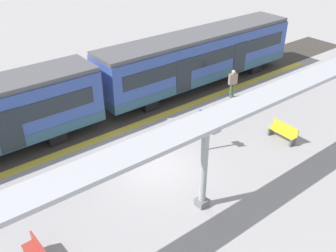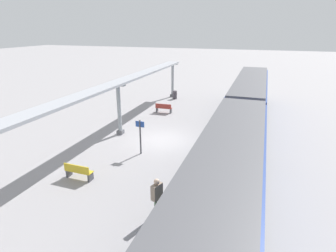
{
  "view_description": "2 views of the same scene",
  "coord_description": "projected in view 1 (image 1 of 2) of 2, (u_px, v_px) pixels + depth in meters",
  "views": [
    {
      "loc": [
        11.31,
        -8.07,
        10.3
      ],
      "look_at": [
        0.28,
        0.58,
        1.99
      ],
      "focal_mm": 40.29,
      "sensor_mm": 36.0,
      "label": 1
    },
    {
      "loc": [
        -6.24,
        16.76,
        7.45
      ],
      "look_at": [
        -0.91,
        1.3,
        1.58
      ],
      "focal_mm": 29.41,
      "sensor_mm": 36.0,
      "label": 2
    }
  ],
  "objects": [
    {
      "name": "ground_plane",
      "position": [
        154.0,
        165.0,
        17.2
      ],
      "size": [
        176.0,
        176.0,
        0.0
      ],
      "primitive_type": "plane",
      "color": "#999597"
    },
    {
      "name": "tactile_edge_strip",
      "position": [
        114.0,
        133.0,
        19.56
      ],
      "size": [
        0.5,
        32.44,
        0.01
      ],
      "primitive_type": "cube",
      "color": "gold",
      "rests_on": "ground"
    },
    {
      "name": "trackbed",
      "position": [
        97.0,
        119.0,
        20.82
      ],
      "size": [
        3.2,
        44.44,
        0.01
      ],
      "primitive_type": "cube",
      "color": "#38332D",
      "rests_on": "ground"
    },
    {
      "name": "train_far_carriage",
      "position": [
        199.0,
        58.0,
        23.87
      ],
      "size": [
        2.65,
        14.12,
        3.48
      ],
      "color": "#324C9A",
      "rests_on": "ground"
    },
    {
      "name": "canopy_pillar_second",
      "position": [
        204.0,
        167.0,
        13.94
      ],
      "size": [
        1.1,
        0.44,
        3.73
      ],
      "color": "slate",
      "rests_on": "ground"
    },
    {
      "name": "canopy_beam",
      "position": [
        211.0,
        120.0,
        13.08
      ],
      "size": [
        1.2,
        25.99,
        0.16
      ],
      "primitive_type": "cube",
      "color": "#A8AAB2",
      "rests_on": "canopy_pillar_nearest"
    },
    {
      "name": "bench_near_end",
      "position": [
        283.0,
        132.0,
        18.84
      ],
      "size": [
        1.51,
        0.46,
        0.86
      ],
      "color": "gold",
      "rests_on": "ground"
    },
    {
      "name": "platform_info_sign",
      "position": [
        203.0,
        127.0,
        17.54
      ],
      "size": [
        0.56,
        0.1,
        2.2
      ],
      "color": "#4C4C51",
      "rests_on": "ground"
    },
    {
      "name": "passenger_waiting_near_edge",
      "position": [
        233.0,
        80.0,
        22.64
      ],
      "size": [
        0.38,
        0.56,
        1.78
      ],
      "color": "#4F6F4E",
      "rests_on": "ground"
    }
  ]
}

